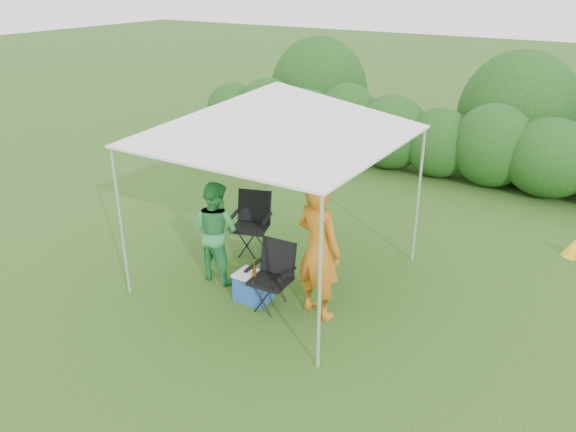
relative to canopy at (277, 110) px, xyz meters
The scene contains 9 objects.
ground 2.51m from the canopy, 90.00° to the right, with size 70.00×70.00×0.00m, color #345B1C.
hedge 5.74m from the canopy, 88.56° to the left, with size 11.48×1.53×1.80m.
canopy is the anchor object (origin of this frame).
chair_right 2.10m from the canopy, 61.92° to the right, with size 0.58×0.53×0.89m.
chair_left 2.15m from the canopy, 148.27° to the left, with size 0.71×0.68×0.96m.
man 1.89m from the canopy, 29.66° to the right, with size 0.68×0.44×1.86m, color #C06615.
woman 1.94m from the canopy, 146.10° to the right, with size 0.72×0.56×1.48m, color #2E8E45.
cooler 2.38m from the canopy, 84.96° to the right, with size 0.47×0.34×0.40m.
bottle 2.11m from the canopy, 80.88° to the right, with size 0.06×0.06×0.21m, color #592D0C.
Camera 1 is at (3.94, -5.55, 4.12)m, focal length 35.00 mm.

